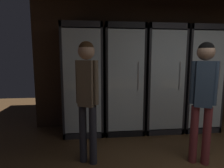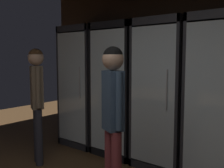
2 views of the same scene
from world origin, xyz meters
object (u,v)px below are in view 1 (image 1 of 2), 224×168
at_px(cooler_far_left, 83,81).
at_px(cooler_left, 123,80).
at_px(shopper_near, 87,88).
at_px(cooler_right, 196,80).
at_px(shopper_far, 203,90).
at_px(cooler_center, 160,80).

height_order(cooler_far_left, cooler_left, same).
xyz_separation_m(cooler_left, shopper_near, (-0.66, -1.11, 0.03)).
xyz_separation_m(cooler_right, shopper_near, (-2.17, -1.11, 0.04)).
distance_m(cooler_far_left, cooler_left, 0.76).
bearing_deg(cooler_left, cooler_right, 0.00).
bearing_deg(shopper_far, cooler_left, 123.38).
distance_m(cooler_right, shopper_far, 1.45).
height_order(cooler_far_left, shopper_near, cooler_far_left).
bearing_deg(cooler_left, shopper_near, -120.69).
relative_size(cooler_left, shopper_near, 1.24).
height_order(cooler_far_left, cooler_center, same).
relative_size(cooler_left, shopper_far, 1.25).
height_order(cooler_left, shopper_far, cooler_left).
distance_m(shopper_near, shopper_far, 1.51).
xyz_separation_m(cooler_left, shopper_far, (0.85, -1.28, 0.02)).
xyz_separation_m(cooler_far_left, cooler_right, (2.27, -0.00, -0.01)).
distance_m(cooler_left, cooler_center, 0.76).
bearing_deg(cooler_far_left, shopper_far, -38.68).
distance_m(cooler_center, shopper_near, 1.80).
distance_m(cooler_far_left, cooler_center, 1.51).
bearing_deg(cooler_center, cooler_left, -179.95).
bearing_deg(cooler_far_left, shopper_near, -84.84).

